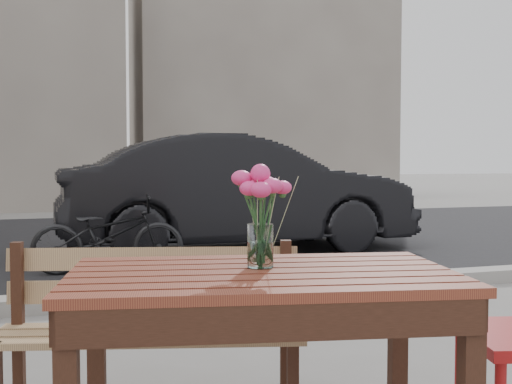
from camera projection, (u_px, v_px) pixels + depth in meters
street at (109, 262)px, 7.06m from camera, size 30.00×8.12×0.12m
backdrop_buildings at (84, 60)px, 15.81m from camera, size 15.50×4.00×8.00m
main_table at (262, 309)px, 2.16m from camera, size 1.40×0.97×0.79m
main_bench at (152, 311)px, 2.82m from camera, size 1.37×0.70×0.82m
main_vase at (260, 203)px, 2.21m from camera, size 0.19×0.19×0.36m
parked_car at (237, 193)px, 8.10m from camera, size 4.45×1.63×1.46m
bicycle at (108, 234)px, 6.50m from camera, size 1.56×0.68×0.80m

